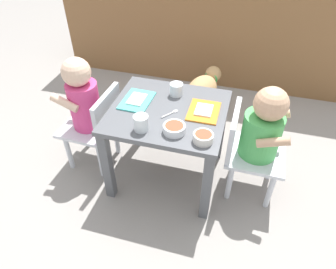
# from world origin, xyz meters

# --- Properties ---
(ground_plane) EXTENTS (7.00, 7.00, 0.00)m
(ground_plane) POSITION_xyz_m (0.00, 0.00, 0.00)
(ground_plane) COLOR gray
(kitchen_cabinet_back) EXTENTS (2.29, 0.31, 0.96)m
(kitchen_cabinet_back) POSITION_xyz_m (0.00, 1.18, 0.48)
(kitchen_cabinet_back) COLOR brown
(kitchen_cabinet_back) RESTS_ON ground
(dining_table) EXTENTS (0.56, 0.51, 0.45)m
(dining_table) POSITION_xyz_m (0.00, 0.00, 0.36)
(dining_table) COLOR #515459
(dining_table) RESTS_ON ground
(seated_child_left) EXTENTS (0.29, 0.29, 0.66)m
(seated_child_left) POSITION_xyz_m (-0.44, -0.01, 0.40)
(seated_child_left) COLOR silver
(seated_child_left) RESTS_ON ground
(seated_child_right) EXTENTS (0.28, 0.28, 0.63)m
(seated_child_right) POSITION_xyz_m (0.44, 0.02, 0.39)
(seated_child_right) COLOR silver
(seated_child_right) RESTS_ON ground
(dog) EXTENTS (0.26, 0.40, 0.30)m
(dog) POSITION_xyz_m (0.07, 0.62, 0.20)
(dog) COLOR tan
(dog) RESTS_ON ground
(food_tray_left) EXTENTS (0.14, 0.20, 0.02)m
(food_tray_left) POSITION_xyz_m (-0.17, 0.03, 0.45)
(food_tray_left) COLOR #4CC6BC
(food_tray_left) RESTS_ON dining_table
(food_tray_right) EXTENTS (0.14, 0.18, 0.02)m
(food_tray_right) POSITION_xyz_m (0.17, 0.03, 0.45)
(food_tray_right) COLOR orange
(food_tray_right) RESTS_ON dining_table
(water_cup_left) EXTENTS (0.07, 0.07, 0.06)m
(water_cup_left) POSITION_xyz_m (0.01, 0.14, 0.48)
(water_cup_left) COLOR white
(water_cup_left) RESTS_ON dining_table
(water_cup_right) EXTENTS (0.07, 0.07, 0.07)m
(water_cup_right) POSITION_xyz_m (-0.07, -0.18, 0.48)
(water_cup_right) COLOR white
(water_cup_right) RESTS_ON dining_table
(cereal_bowl_left_side) EXTENTS (0.09, 0.09, 0.04)m
(cereal_bowl_left_side) POSITION_xyz_m (0.20, -0.18, 0.47)
(cereal_bowl_left_side) COLOR silver
(cereal_bowl_left_side) RESTS_ON dining_table
(veggie_bowl_far) EXTENTS (0.10, 0.10, 0.04)m
(veggie_bowl_far) POSITION_xyz_m (0.07, -0.15, 0.47)
(veggie_bowl_far) COLOR white
(veggie_bowl_far) RESTS_ON dining_table
(spoon_by_left_tray) EXTENTS (0.07, 0.09, 0.01)m
(spoon_by_left_tray) POSITION_xyz_m (0.02, -0.03, 0.45)
(spoon_by_left_tray) COLOR silver
(spoon_by_left_tray) RESTS_ON dining_table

